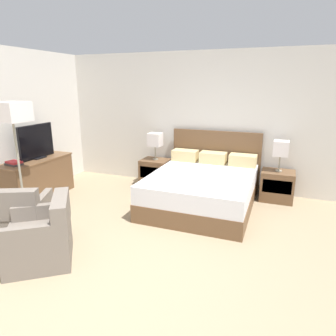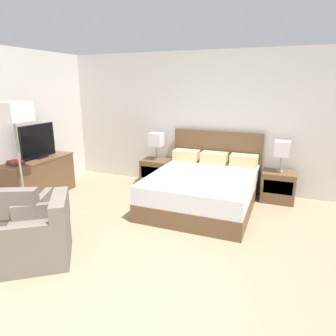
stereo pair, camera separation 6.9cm
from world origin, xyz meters
name	(u,v)px [view 1 (the left image)]	position (x,y,z in m)	size (l,w,h in m)	color
ground_plane	(115,289)	(0.00, 0.00, 0.00)	(10.16, 10.16, 0.00)	#998466
wall_back	(204,121)	(0.00, 3.42, 1.28)	(6.90, 0.06, 2.56)	beige
wall_left	(2,128)	(-2.88, 1.39, 1.28)	(0.06, 5.19, 2.56)	beige
bed	(203,187)	(0.26, 2.42, 0.31)	(1.68, 1.97, 1.13)	brown
nightstand_left	(155,172)	(-0.89, 3.10, 0.26)	(0.55, 0.45, 0.52)	brown
nightstand_right	(277,186)	(1.42, 3.10, 0.26)	(0.55, 0.45, 0.52)	brown
table_lamp_left	(155,140)	(-0.89, 3.10, 0.92)	(0.25, 0.25, 0.53)	gray
table_lamp_right	(281,149)	(1.42, 3.10, 0.92)	(0.25, 0.25, 0.53)	gray
dresser	(37,178)	(-2.57, 1.70, 0.37)	(0.52, 1.35, 0.71)	brown
tv	(36,142)	(-2.57, 1.78, 1.00)	(0.18, 0.76, 0.59)	black
book_red_cover	(14,164)	(-2.58, 1.27, 0.73)	(0.25, 0.18, 0.04)	#383333
book_blue_cover	(14,162)	(-2.58, 1.27, 0.76)	(0.25, 0.16, 0.03)	#B7282D
armchair_by_window	(20,219)	(-1.65, 0.43, 0.28)	(0.91, 0.92, 0.76)	#70665B
armchair_companion	(43,238)	(-1.01, 0.15, 0.28)	(0.96, 0.96, 0.76)	#70665B
floor_lamp	(12,118)	(-2.15, 0.98, 1.51)	(0.40, 0.40, 1.73)	gray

